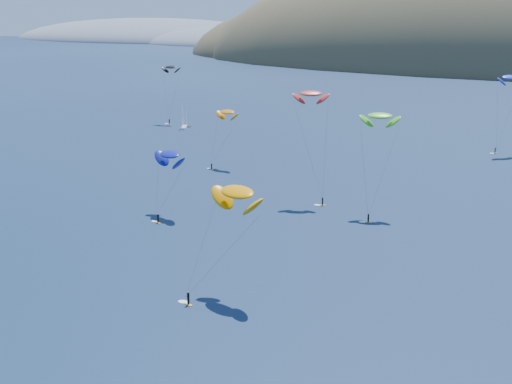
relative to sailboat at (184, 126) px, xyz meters
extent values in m
ellipsoid|color=#3D3526|center=(-48.75, 405.28, -8.08)|extent=(340.00, 240.00, 120.00)
ellipsoid|color=slate|center=(-388.75, 575.28, -4.48)|extent=(400.00, 240.00, 60.00)
ellipsoid|color=slate|center=(-248.75, 535.28, -3.52)|extent=(240.00, 180.00, 44.00)
cube|color=white|center=(0.00, -0.02, -0.56)|extent=(4.31, 7.07, 0.83)
cylinder|color=white|center=(0.00, 0.44, 4.26)|extent=(0.13, 0.13, 9.65)
cube|color=#F9AD1B|center=(42.55, -56.58, -0.85)|extent=(1.44, 0.76, 0.08)
cylinder|color=black|center=(42.55, -56.58, 0.02)|extent=(0.32, 0.32, 1.48)
sphere|color=#8C6047|center=(42.55, -56.58, 0.88)|extent=(0.25, 0.25, 0.25)
ellipsoid|color=orange|center=(44.55, -50.05, 15.14)|extent=(8.54, 5.66, 4.38)
cube|color=#F9AD1B|center=(84.62, -142.41, -0.84)|extent=(1.72, 1.09, 0.09)
cylinder|color=black|center=(84.62, -142.41, 0.21)|extent=(0.39, 0.39, 1.78)
sphere|color=#8C6047|center=(84.62, -142.41, 1.24)|extent=(0.30, 0.30, 0.30)
ellipsoid|color=orange|center=(89.15, -133.60, 16.28)|extent=(12.16, 9.03, 6.16)
cube|color=#F9AD1B|center=(98.40, -87.44, -0.84)|extent=(1.59, 0.73, 0.08)
cylinder|color=black|center=(98.40, -87.44, 0.12)|extent=(0.36, 0.36, 1.64)
sphere|color=#8C6047|center=(98.40, -87.44, 1.07)|extent=(0.27, 0.27, 0.27)
ellipsoid|color=#4BC121|center=(97.29, -77.31, 21.36)|extent=(9.28, 5.64, 4.83)
cube|color=#F9AD1B|center=(114.38, 1.96, -0.84)|extent=(1.32, 1.31, 0.08)
cylinder|color=black|center=(114.38, 1.96, 0.06)|extent=(0.34, 0.34, 1.54)
sphere|color=#8C6047|center=(114.38, 1.96, 0.95)|extent=(0.26, 0.26, 0.26)
ellipsoid|color=#1B32E4|center=(116.56, 5.28, 23.17)|extent=(9.05, 9.01, 4.86)
cube|color=#F9AD1B|center=(84.57, -78.68, -0.84)|extent=(1.58, 0.94, 0.08)
cylinder|color=black|center=(84.57, -78.68, 0.11)|extent=(0.36, 0.36, 1.62)
sphere|color=#8C6047|center=(84.57, -78.68, 1.06)|extent=(0.27, 0.27, 0.27)
ellipsoid|color=red|center=(79.43, -74.30, 25.12)|extent=(9.10, 6.48, 4.62)
cube|color=#F9AD1B|center=(56.48, -107.19, -0.84)|extent=(1.64, 1.11, 0.09)
cylinder|color=black|center=(56.48, -107.19, 0.16)|extent=(0.37, 0.37, 1.70)
sphere|color=#8C6047|center=(56.48, -107.19, 1.15)|extent=(0.29, 0.29, 0.29)
ellipsoid|color=navy|center=(54.77, -98.75, 12.82)|extent=(11.22, 8.72, 5.68)
cube|color=#F9AD1B|center=(-10.26, 5.98, -0.84)|extent=(1.63, 0.64, 0.09)
cylinder|color=black|center=(-10.26, 5.98, 0.16)|extent=(0.37, 0.37, 1.70)
sphere|color=#8C6047|center=(-10.26, 5.98, 1.14)|extent=(0.29, 0.29, 0.29)
ellipsoid|color=black|center=(-12.05, 11.49, 21.04)|extent=(7.94, 4.36, 4.24)
camera|label=1|loc=(139.09, -233.91, 46.30)|focal=50.00mm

